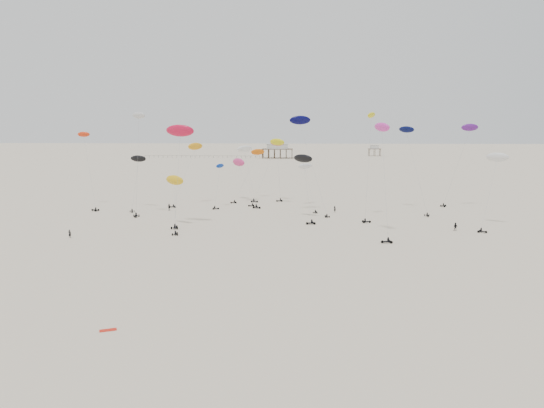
# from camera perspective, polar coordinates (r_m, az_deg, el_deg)

# --- Properties ---
(ground_plane) EXTENTS (900.00, 900.00, 0.00)m
(ground_plane) POSITION_cam_1_polar(r_m,az_deg,el_deg) (213.67, 1.57, 2.53)
(ground_plane) COLOR beige
(pavilion_main) EXTENTS (21.00, 13.00, 9.80)m
(pavilion_main) POSITION_cam_1_polar(r_m,az_deg,el_deg) (363.24, 0.58, 5.63)
(pavilion_main) COLOR brown
(pavilion_main) RESTS_ON ground
(pavilion_small) EXTENTS (9.00, 7.00, 8.00)m
(pavilion_small) POSITION_cam_1_polar(r_m,az_deg,el_deg) (396.71, 10.97, 5.60)
(pavilion_small) COLOR brown
(pavilion_small) RESTS_ON ground
(pier_fence) EXTENTS (80.20, 0.20, 1.50)m
(pier_fence) POSITION_cam_1_polar(r_m,az_deg,el_deg) (369.27, -7.54, 5.06)
(pier_fence) COLOR black
(pier_fence) RESTS_ON ground
(rig_0) EXTENTS (6.08, 16.48, 23.89)m
(rig_0) POSITION_cam_1_polar(r_m,az_deg,el_deg) (142.90, 14.65, 6.20)
(rig_0) COLOR black
(rig_0) RESTS_ON ground
(rig_1) EXTENTS (5.58, 17.56, 17.71)m
(rig_1) POSITION_cam_1_polar(r_m,az_deg,el_deg) (145.20, 3.78, 3.24)
(rig_1) COLOR black
(rig_1) RESTS_ON ground
(rig_2) EXTENTS (9.80, 13.59, 22.85)m
(rig_2) POSITION_cam_1_polar(r_m,az_deg,el_deg) (151.16, -19.15, 4.03)
(rig_2) COLOR black
(rig_2) RESTS_ON ground
(rig_3) EXTENTS (4.07, 8.35, 25.37)m
(rig_3) POSITION_cam_1_polar(r_m,az_deg,el_deg) (134.02, -14.25, 5.46)
(rig_3) COLOR black
(rig_3) RESTS_ON ground
(rig_4) EXTENTS (4.65, 11.64, 15.29)m
(rig_4) POSITION_cam_1_polar(r_m,az_deg,el_deg) (146.02, -14.30, 3.85)
(rig_4) COLOR black
(rig_4) RESTS_ON ground
(rig_5) EXTENTS (9.77, 3.47, 22.61)m
(rig_5) POSITION_cam_1_polar(r_m,az_deg,el_deg) (152.76, 19.99, 6.15)
(rig_5) COLOR black
(rig_5) RESTS_ON ground
(rig_6) EXTENTS (9.46, 12.99, 17.74)m
(rig_6) POSITION_cam_1_polar(r_m,az_deg,el_deg) (125.60, 22.85, 3.48)
(rig_6) COLOR black
(rig_6) RESTS_ON ground
(rig_7) EXTENTS (4.45, 12.04, 25.51)m
(rig_7) POSITION_cam_1_polar(r_m,az_deg,el_deg) (126.64, 10.43, 5.34)
(rig_7) COLOR black
(rig_7) RESTS_ON ground
(rig_8) EXTENTS (10.33, 12.11, 25.47)m
(rig_8) POSITION_cam_1_polar(r_m,az_deg,el_deg) (134.91, 3.28, 8.14)
(rig_8) COLOR black
(rig_8) RESTS_ON ground
(rig_9) EXTENTS (9.26, 15.46, 18.94)m
(rig_9) POSITION_cam_1_polar(r_m,az_deg,el_deg) (160.08, -2.01, 4.67)
(rig_9) COLOR black
(rig_9) RESTS_ON ground
(rig_10) EXTENTS (3.91, 13.20, 23.11)m
(rig_10) POSITION_cam_1_polar(r_m,az_deg,el_deg) (107.26, 11.88, 5.12)
(rig_10) COLOR black
(rig_10) RESTS_ON ground
(rig_11) EXTENTS (2.69, 8.05, 11.98)m
(rig_11) POSITION_cam_1_polar(r_m,az_deg,el_deg) (143.20, -5.83, 2.19)
(rig_11) COLOR black
(rig_11) RESTS_ON ground
(rig_12) EXTENTS (8.01, 12.48, 18.29)m
(rig_12) POSITION_cam_1_polar(r_m,az_deg,el_deg) (150.60, -8.66, 5.09)
(rig_12) COLOR black
(rig_12) RESTS_ON ground
(rig_13) EXTENTS (5.85, 12.36, 16.20)m
(rig_13) POSITION_cam_1_polar(r_m,az_deg,el_deg) (124.68, 3.52, 3.62)
(rig_13) COLOR black
(rig_13) RESTS_ON ground
(rig_14) EXTENTS (8.95, 9.72, 13.16)m
(rig_14) POSITION_cam_1_polar(r_m,az_deg,el_deg) (157.53, -3.36, 3.89)
(rig_14) COLOR black
(rig_14) RESTS_ON ground
(rig_15) EXTENTS (7.25, 9.33, 22.50)m
(rig_15) POSITION_cam_1_polar(r_m,az_deg,el_deg) (118.63, -9.92, 6.74)
(rig_15) COLOR black
(rig_15) RESTS_ON ground
(rig_16) EXTENTS (6.18, 15.13, 14.89)m
(rig_16) POSITION_cam_1_polar(r_m,az_deg,el_deg) (118.24, -10.41, 1.88)
(rig_16) COLOR black
(rig_16) RESTS_ON ground
(rig_17) EXTENTS (5.08, 5.25, 18.16)m
(rig_17) POSITION_cam_1_polar(r_m,az_deg,el_deg) (154.99, 0.62, 5.45)
(rig_17) COLOR black
(rig_17) RESTS_ON ground
(rig_18) EXTENTS (10.21, 9.20, 19.19)m
(rig_18) POSITION_cam_1_polar(r_m,az_deg,el_deg) (148.68, 0.18, 5.78)
(rig_18) COLOR black
(rig_18) RESTS_ON ground
(rig_19) EXTENTS (8.62, 16.72, 19.10)m
(rig_19) POSITION_cam_1_polar(r_m,az_deg,el_deg) (150.92, -2.73, 4.86)
(rig_19) COLOR black
(rig_19) RESTS_ON ground
(spectator_0) EXTENTS (0.76, 0.59, 1.91)m
(spectator_0) POSITION_cam_1_polar(r_m,az_deg,el_deg) (112.13, -20.91, -3.40)
(spectator_0) COLOR black
(spectator_0) RESTS_ON ground
(spectator_1) EXTENTS (1.14, 1.01, 2.02)m
(spectator_1) POSITION_cam_1_polar(r_m,az_deg,el_deg) (118.09, 19.12, -2.74)
(spectator_1) COLOR black
(spectator_1) RESTS_ON ground
(spectator_2) EXTENTS (1.35, 1.01, 2.04)m
(spectator_2) POSITION_cam_1_polar(r_m,az_deg,el_deg) (140.93, -11.01, -0.68)
(spectator_2) COLOR black
(spectator_2) RESTS_ON ground
(spectator_3) EXTENTS (0.85, 0.79, 1.93)m
(spectator_3) POSITION_cam_1_polar(r_m,az_deg,el_deg) (136.35, 6.76, -0.88)
(spectator_3) COLOR black
(spectator_3) RESTS_ON ground
(grounded_kite_b) EXTENTS (1.93, 1.36, 0.07)m
(grounded_kite_b) POSITION_cam_1_polar(r_m,az_deg,el_deg) (61.41, -17.22, -12.86)
(grounded_kite_b) COLOR red
(grounded_kite_b) RESTS_ON ground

